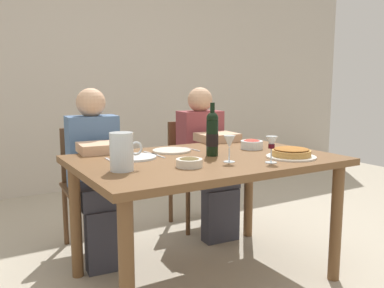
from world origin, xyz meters
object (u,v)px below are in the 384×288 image
Objects in this scene: dining_table at (205,172)px; wine_glass_left_diner at (229,143)px; wine_glass_right_diner at (271,144)px; diner_left at (97,169)px; chair_right at (193,166)px; dinner_plate_left_setting at (172,151)px; diner_right at (207,156)px; dinner_plate_right_setting at (135,157)px; baked_tart at (291,153)px; water_pitcher at (122,154)px; wine_bottle at (212,134)px; chair_left at (90,179)px; salad_bowl at (252,144)px; olive_bowl at (189,162)px.

wine_glass_left_diner is at bearing -81.55° from dining_table.
diner_left reaches higher than wine_glass_right_diner.
chair_right is at bearing 63.35° from dining_table.
diner_left is at bearing 120.30° from wine_glass_left_diner.
diner_right is at bearing 37.52° from dinner_plate_left_setting.
baked_tart is at bearing -29.37° from dinner_plate_right_setting.
diner_left is (-0.49, 0.84, -0.25)m from wine_glass_left_diner.
chair_right is at bearing 79.07° from wine_glass_right_diner.
water_pitcher reaches higher than wine_glass_left_diner.
dining_table is 0.23m from wine_bottle.
wine_glass_left_diner is 1.23m from chair_left.
wine_bottle is 0.48m from dinner_plate_right_setting.
water_pitcher is 0.79m from diner_left.
chair_left reaches higher than dinner_plate_right_setting.
dinner_plate_left_setting is at bearing 160.61° from salad_bowl.
wine_bottle is at bearing 63.76° from diner_right.
diner_left is at bearing 125.81° from dining_table.
chair_left is at bearing 127.03° from baked_tart.
wine_bottle is at bearing 82.61° from wine_glass_left_diner.
wine_glass_right_diner is 1.32m from chair_right.
diner_right is at bearing 88.25° from salad_bowl.
wine_glass_right_diner is 0.17× the size of chair_right.
salad_bowl is at bearing -19.39° from dinner_plate_left_setting.
diner_right is at bearing -173.31° from diner_left.
chair_left is 0.75× the size of diner_left.
chair_left is 0.26m from diner_left.
baked_tart is 0.96m from diner_right.
dinner_plate_left_setting is (-0.51, 0.18, -0.03)m from salad_bowl.
wine_glass_left_diner is 0.13× the size of diner_left.
olive_bowl is at bearing -138.53° from dining_table.
olive_bowl is at bearing 179.96° from wine_glass_left_diner.
wine_glass_left_diner is at bearing 118.23° from chair_left.
wine_glass_right_diner reaches higher than olive_bowl.
dinner_plate_right_setting is (-0.80, 0.08, -0.03)m from salad_bowl.
chair_left is at bearing -8.70° from diner_right.
olive_bowl is at bearing 163.26° from wine_glass_right_diner.
wine_bottle is 0.63m from water_pitcher.
chair_right reaches higher than dining_table.
wine_bottle is at bearing 70.02° from chair_right.
water_pitcher reaches higher than chair_left.
dinner_plate_left_setting is 0.88m from chair_right.
wine_glass_right_diner is at bearing 123.11° from chair_left.
salad_bowl is at bearing 152.77° from diner_left.
wine_glass_right_diner reaches higher than baked_tart.
wine_bottle is at bearing 141.64° from baked_tart.
dinner_plate_left_setting reaches higher than dining_table.
diner_left reaches higher than dining_table.
wine_glass_left_diner is 0.59× the size of dinner_plate_right_setting.
dining_table is 1.29× the size of diner_right.
salad_bowl is at bearing 142.47° from chair_left.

